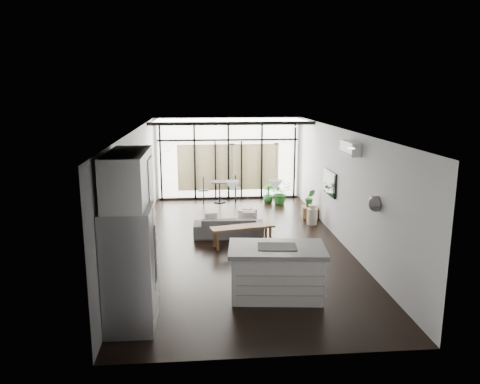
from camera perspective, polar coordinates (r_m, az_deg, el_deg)
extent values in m
cube|color=black|center=(11.61, 0.13, -6.35)|extent=(5.00, 10.00, 0.00)
cube|color=silver|center=(11.03, 0.14, 7.55)|extent=(5.00, 10.00, 0.00)
cube|color=silver|center=(11.30, -12.60, 0.18)|extent=(0.02, 10.00, 2.80)
cube|color=silver|center=(11.72, 12.40, 0.63)|extent=(0.02, 10.00, 2.80)
cube|color=silver|center=(16.15, -1.45, 4.11)|extent=(5.00, 0.02, 2.80)
cube|color=silver|center=(6.47, 4.11, -8.85)|extent=(5.00, 0.02, 2.80)
cube|color=black|center=(16.03, -1.42, 4.05)|extent=(5.00, 0.20, 2.80)
cube|color=silver|center=(15.01, -1.24, 8.74)|extent=(4.70, 1.90, 0.06)
cube|color=beige|center=(16.14, -1.43, 3.03)|extent=(3.50, 0.02, 1.60)
cube|color=silver|center=(8.69, 4.49, -9.67)|extent=(1.84, 1.21, 0.95)
cube|color=black|center=(8.52, 4.54, -6.66)|extent=(0.74, 0.53, 0.01)
cube|color=#A6A6AC|center=(7.65, -13.28, -9.08)|extent=(0.76, 0.95, 1.96)
cube|color=silver|center=(8.25, -12.83, -5.00)|extent=(0.68, 0.71, 2.63)
cube|color=silver|center=(7.66, -13.47, 1.62)|extent=(0.62, 1.75, 0.86)
cone|color=silver|center=(8.49, -0.97, 0.74)|extent=(0.26, 0.26, 0.18)
cone|color=silver|center=(8.59, 4.37, 0.83)|extent=(0.26, 0.26, 0.18)
imported|color=#525255|center=(12.11, -1.40, -3.82)|extent=(1.82, 0.61, 0.70)
cube|color=brown|center=(11.40, 0.31, -5.39)|extent=(1.61, 0.73, 0.50)
cylinder|color=beige|center=(13.23, 0.91, -2.99)|extent=(0.62, 0.62, 0.44)
cube|color=brown|center=(14.06, 8.48, -2.42)|extent=(0.48, 0.48, 0.33)
imported|color=#216124|center=(15.56, 4.93, -0.40)|extent=(0.88, 0.93, 0.59)
imported|color=#216124|center=(15.71, 3.46, -0.68)|extent=(0.65, 0.73, 0.36)
imported|color=#216124|center=(13.99, 8.52, -1.30)|extent=(0.34, 0.56, 0.24)
cylinder|color=beige|center=(13.33, 8.80, -2.73)|extent=(0.32, 0.32, 0.57)
cube|color=black|center=(15.74, -2.50, 0.06)|extent=(1.60, 0.85, 0.73)
cube|color=black|center=(12.67, 10.88, 1.11)|extent=(0.05, 1.10, 0.65)
cube|color=silver|center=(10.77, 13.30, 5.22)|extent=(0.22, 0.90, 0.30)
cube|color=black|center=(10.78, -12.82, 0.40)|extent=(0.04, 0.70, 0.90)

